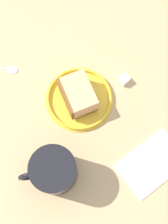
{
  "coord_description": "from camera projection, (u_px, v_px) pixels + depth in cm",
  "views": [
    {
      "loc": [
        15.77,
        -7.84,
        66.32
      ],
      "look_at": [
        1.19,
        4.21,
        3.0
      ],
      "focal_mm": 49.64,
      "sensor_mm": 36.0,
      "label": 1
    }
  ],
  "objects": [
    {
      "name": "sugar_cube",
      "position": [
        124.0,
        80.0,
        0.7
      ],
      "size": [
        1.99,
        1.99,
        1.97
      ],
      "primitive_type": "cube",
      "rotation": [
        0.0,
        0.0,
        1.56
      ],
      "color": "white",
      "rests_on": "ground_plane"
    },
    {
      "name": "tea_mug",
      "position": [
        54.0,
        171.0,
        0.6
      ],
      "size": [
        8.86,
        10.99,
        10.3
      ],
      "color": "black",
      "rests_on": "ground_plane"
    },
    {
      "name": "small_plate",
      "position": [
        79.0,
        98.0,
        0.69
      ],
      "size": [
        15.27,
        15.27,
        1.41
      ],
      "color": "yellow",
      "rests_on": "ground_plane"
    },
    {
      "name": "ground_plane",
      "position": [
        66.0,
        125.0,
        0.69
      ],
      "size": [
        138.81,
        138.81,
        2.05
      ],
      "primitive_type": "cube",
      "color": "tan"
    },
    {
      "name": "teaspoon",
      "position": [
        3.0,
        69.0,
        0.72
      ],
      "size": [
        9.9,
        9.28,
        0.8
      ],
      "color": "silver",
      "rests_on": "ground_plane"
    },
    {
      "name": "cake_slice",
      "position": [
        78.0,
        95.0,
        0.67
      ],
      "size": [
        9.76,
        8.35,
        5.24
      ],
      "color": "brown",
      "rests_on": "small_plate"
    },
    {
      "name": "folded_napkin",
      "position": [
        152.0,
        163.0,
        0.66
      ],
      "size": [
        9.81,
        14.2,
        0.6
      ],
      "primitive_type": "cube",
      "rotation": [
        0.0,
        0.0,
        -0.05
      ],
      "color": "white",
      "rests_on": "ground_plane"
    }
  ]
}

